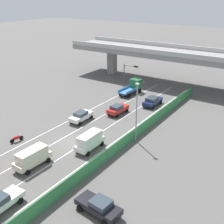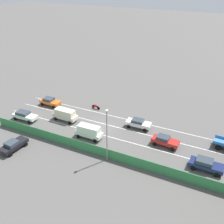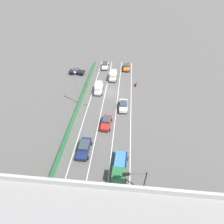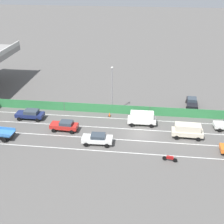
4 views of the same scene
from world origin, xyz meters
name	(u,v)px [view 1 (image 1 of 4)]	position (x,y,z in m)	size (l,w,h in m)	color
ground_plane	(71,142)	(0.00, 0.00, 0.00)	(300.00, 300.00, 0.00)	#565451
lane_line_left_edge	(74,118)	(-4.92, 6.27, 0.00)	(0.14, 48.55, 0.01)	silver
lane_line_mid_left	(90,123)	(-1.64, 6.27, 0.00)	(0.14, 48.55, 0.01)	silver
lane_line_mid_right	(107,128)	(1.64, 6.27, 0.00)	(0.14, 48.55, 0.01)	silver
lane_line_right_edge	(126,134)	(4.92, 6.27, 0.00)	(0.14, 48.55, 0.01)	silver
elevated_overpass	(170,55)	(0.00, 32.55, 6.35)	(47.32, 9.27, 8.01)	gray
green_fence	(137,132)	(6.78, 6.27, 0.81)	(0.10, 44.65, 1.62)	#338447
car_van_cream	(32,157)	(0.23, -6.76, 1.23)	(2.08, 4.58, 2.17)	beige
car_van_white	(90,140)	(3.30, 0.05, 1.25)	(2.00, 4.50, 2.21)	silver
car_sedan_red	(118,109)	(-0.02, 11.80, 0.89)	(2.09, 4.28, 1.60)	red
car_sedan_white	(81,116)	(-3.20, 6.14, 0.88)	(2.07, 4.37, 1.56)	white
car_sedan_navy	(152,101)	(3.07, 18.47, 0.90)	(2.10, 4.59, 1.62)	navy
flatbed_truck_blue	(133,86)	(-3.28, 22.66, 1.35)	(2.51, 5.88, 2.66)	black
motorcycle	(17,139)	(-6.18, -3.95, 0.46)	(0.64, 1.93, 0.93)	black
parked_sedan_dark	(99,206)	(11.21, -8.67, 0.87)	(4.56, 2.30, 1.57)	black
traffic_light	(129,71)	(-5.66, 24.77, 3.63)	(3.22, 0.64, 5.09)	#47474C
street_lamp	(137,107)	(7.11, 5.30, 4.92)	(0.60, 0.36, 8.26)	gray
traffic_cone	(127,135)	(5.59, 5.54, 0.35)	(0.47, 0.47, 0.74)	orange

